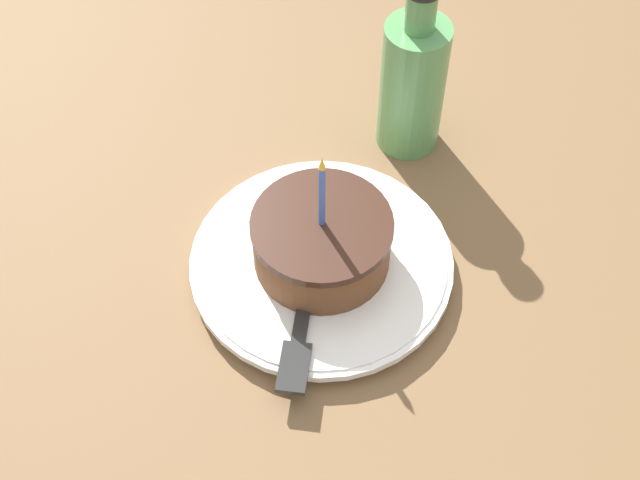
{
  "coord_description": "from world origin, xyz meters",
  "views": [
    {
      "loc": [
        0.33,
        0.32,
        0.65
      ],
      "look_at": [
        0.01,
        -0.0,
        0.04
      ],
      "focal_mm": 50.0,
      "sensor_mm": 36.0,
      "label": 1
    }
  ],
  "objects_px": {
    "cake_slice": "(324,242)",
    "plate": "(320,263)",
    "fork": "(303,313)",
    "bottle": "(413,81)"
  },
  "relations": [
    {
      "from": "cake_slice",
      "to": "plate",
      "type": "bearing_deg",
      "value": -85.68
    },
    {
      "from": "cake_slice",
      "to": "fork",
      "type": "relative_size",
      "value": 0.88
    },
    {
      "from": "plate",
      "to": "fork",
      "type": "bearing_deg",
      "value": 32.29
    },
    {
      "from": "fork",
      "to": "bottle",
      "type": "relative_size",
      "value": 0.78
    },
    {
      "from": "plate",
      "to": "bottle",
      "type": "distance_m",
      "value": 0.19
    },
    {
      "from": "cake_slice",
      "to": "bottle",
      "type": "relative_size",
      "value": 0.69
    },
    {
      "from": "plate",
      "to": "bottle",
      "type": "height_order",
      "value": "bottle"
    },
    {
      "from": "plate",
      "to": "fork",
      "type": "xyz_separation_m",
      "value": [
        0.05,
        0.03,
        0.01
      ]
    },
    {
      "from": "fork",
      "to": "cake_slice",
      "type": "bearing_deg",
      "value": -151.29
    },
    {
      "from": "cake_slice",
      "to": "fork",
      "type": "bearing_deg",
      "value": 28.71
    }
  ]
}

